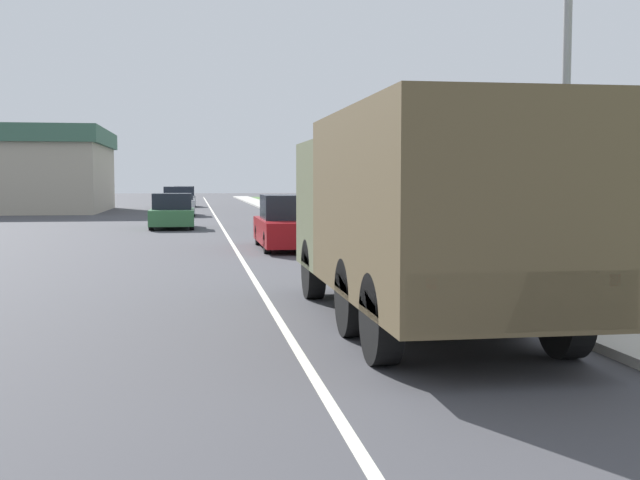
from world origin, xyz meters
TOP-DOWN VIEW (x-y plane):
  - ground_plane at (0.00, 40.00)m, footprint 180.00×180.00m
  - lane_centre_stripe at (0.00, 40.00)m, footprint 0.12×120.00m
  - sidewalk_right at (4.50, 40.00)m, footprint 1.80×120.00m
  - grass_strip_right at (8.90, 40.00)m, footprint 7.00×120.00m
  - military_truck at (1.96, 11.41)m, footprint 2.53×7.80m
  - car_nearest_ahead at (1.68, 24.57)m, footprint 1.90×4.83m
  - car_second_ahead at (-2.17, 35.59)m, footprint 1.88×3.90m
  - car_third_ahead at (-2.11, 48.44)m, footprint 1.91×4.56m
  - car_fourth_ahead at (-1.96, 64.42)m, footprint 1.77×4.22m
  - lamp_post at (4.53, 12.58)m, footprint 1.69×0.24m
  - utility_box at (6.20, 13.89)m, footprint 0.55×0.45m
  - building_distant at (-13.36, 56.37)m, footprint 12.89×13.61m

SIDE VIEW (x-z plane):
  - ground_plane at x=0.00m, z-range 0.00..0.00m
  - lane_centre_stripe at x=0.00m, z-range 0.00..0.00m
  - grass_strip_right at x=8.90m, z-range 0.00..0.02m
  - sidewalk_right at x=4.50m, z-range 0.00..0.12m
  - utility_box at x=6.20m, z-range 0.02..0.72m
  - car_second_ahead at x=-2.17m, z-range -0.08..1.45m
  - car_fourth_ahead at x=-1.96m, z-range -0.09..1.53m
  - car_nearest_ahead at x=1.68m, z-range -0.09..1.56m
  - car_third_ahead at x=-2.11m, z-range -0.09..1.62m
  - military_truck at x=1.96m, z-range 0.19..3.22m
  - building_distant at x=-13.36m, z-range 0.04..5.51m
  - lamp_post at x=4.53m, z-range 0.78..7.36m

